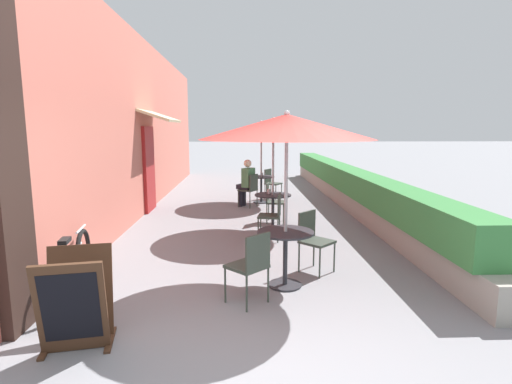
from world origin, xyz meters
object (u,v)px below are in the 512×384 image
at_px(patio_umbrella_near, 287,127).
at_px(patio_umbrella_far, 261,128).
at_px(cafe_chair_far_right, 271,181).
at_px(bicycle_leaning, 73,265).
at_px(cafe_chair_mid_left, 273,213).
at_px(cafe_chair_mid_right, 273,199).
at_px(patio_table_mid, 273,205).
at_px(patio_table_far, 261,184).
at_px(coffee_cup_mid, 269,191).
at_px(cafe_chair_near_left, 313,236).
at_px(seated_patron_far_left, 247,181).
at_px(cafe_chair_near_right, 251,262).
at_px(coffee_cup_far, 262,174).
at_px(menu_board, 76,300).
at_px(patio_table_near, 285,248).
at_px(patio_umbrella_mid, 273,128).
at_px(cafe_chair_far_left, 250,188).

relative_size(patio_umbrella_near, patio_umbrella_far, 1.00).
xyz_separation_m(patio_umbrella_far, cafe_chair_far_right, (0.32, 0.63, -1.55)).
height_order(patio_umbrella_near, bicycle_leaning, patio_umbrella_near).
height_order(cafe_chair_mid_left, cafe_chair_mid_right, same).
relative_size(patio_table_mid, patio_table_far, 1.00).
bearing_deg(coffee_cup_mid, cafe_chair_mid_left, -88.10).
distance_m(cafe_chair_near_left, seated_patron_far_left, 4.95).
bearing_deg(cafe_chair_near_right, patio_table_far, 42.17).
bearing_deg(cafe_chair_near_left, cafe_chair_mid_right, -127.64).
distance_m(cafe_chair_mid_right, seated_patron_far_left, 1.88).
relative_size(patio_umbrella_near, cafe_chair_mid_right, 2.61).
relative_size(patio_table_far, cafe_chair_far_right, 0.85).
height_order(cafe_chair_near_right, coffee_cup_far, cafe_chair_near_right).
bearing_deg(cafe_chair_mid_right, cafe_chair_near_left, 16.39).
bearing_deg(coffee_cup_far, patio_table_far, -102.62).
bearing_deg(cafe_chair_far_right, menu_board, 16.08).
bearing_deg(patio_umbrella_far, patio_table_near, -89.91).
xyz_separation_m(patio_umbrella_mid, seated_patron_far_left, (-0.50, 2.51, -1.38)).
xyz_separation_m(coffee_cup_mid, patio_umbrella_far, (-0.00, 2.97, 1.28)).
bearing_deg(patio_table_far, bicycle_leaning, -113.50).
relative_size(cafe_chair_near_left, cafe_chair_far_right, 1.00).
bearing_deg(patio_umbrella_mid, patio_table_mid, -90.00).
xyz_separation_m(cafe_chair_near_left, cafe_chair_near_right, (-0.91, -1.09, 0.00)).
bearing_deg(cafe_chair_mid_left, menu_board, 158.97).
height_order(cafe_chair_near_right, patio_umbrella_mid, patio_umbrella_mid).
bearing_deg(cafe_chair_near_left, menu_board, -7.52).
distance_m(coffee_cup_mid, cafe_chair_far_left, 2.38).
xyz_separation_m(patio_umbrella_near, cafe_chair_far_right, (0.31, 6.63, -1.55)).
bearing_deg(cafe_chair_near_right, patio_umbrella_far, 42.17).
relative_size(cafe_chair_far_right, bicycle_leaning, 0.50).
distance_m(cafe_chair_near_left, patio_table_far, 5.46).
relative_size(cafe_chair_near_left, patio_table_mid, 1.18).
height_order(cafe_chair_far_left, coffee_cup_far, cafe_chair_far_left).
bearing_deg(patio_table_mid, seated_patron_far_left, 101.18).
relative_size(cafe_chair_mid_left, cafe_chair_mid_right, 1.00).
height_order(cafe_chair_far_right, coffee_cup_far, cafe_chair_far_right).
bearing_deg(coffee_cup_far, cafe_chair_mid_right, -87.76).
distance_m(patio_table_near, seated_patron_far_left, 5.44).
height_order(patio_umbrella_mid, cafe_chair_far_right, patio_umbrella_mid).
height_order(cafe_chair_mid_right, seated_patron_far_left, seated_patron_far_left).
xyz_separation_m(seated_patron_far_left, menu_board, (-1.71, -6.78, -0.24)).
bearing_deg(cafe_chair_mid_right, patio_table_far, -166.80).
height_order(seated_patron_far_left, coffee_cup_far, seated_patron_far_left).
xyz_separation_m(patio_umbrella_near, bicycle_leaning, (-2.67, -0.13, -1.71)).
height_order(patio_table_far, patio_umbrella_far, patio_umbrella_far).
height_order(patio_table_mid, cafe_chair_far_left, cafe_chair_far_left).
bearing_deg(seated_patron_far_left, coffee_cup_mid, -136.99).
bearing_deg(cafe_chair_far_left, patio_table_near, -143.35).
height_order(cafe_chair_near_right, cafe_chair_far_right, same).
xyz_separation_m(cafe_chair_far_right, menu_board, (-2.45, -7.99, -0.07)).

